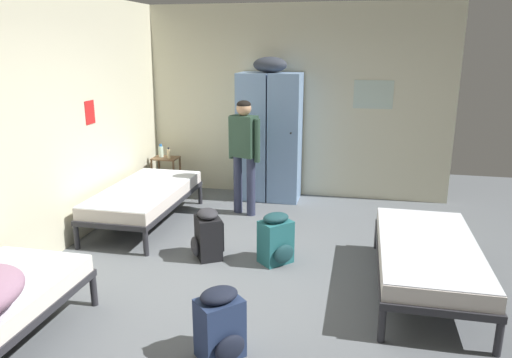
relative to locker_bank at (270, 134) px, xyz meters
name	(u,v)px	position (x,y,z in m)	size (l,w,h in m)	color
ground_plane	(250,279)	(0.31, -2.63, -0.97)	(9.32, 9.32, 0.00)	slate
room_backdrop	(173,116)	(-0.94, -1.34, 0.43)	(4.53, 5.89, 2.81)	beige
locker_bank	(270,134)	(0.00, 0.00, 0.00)	(0.90, 0.55, 2.07)	#7A9ECC
shelf_unit	(166,172)	(-1.59, -0.11, -0.62)	(0.38, 0.30, 0.57)	brown
bed_right	(428,253)	(1.97, -2.50, -0.59)	(0.90, 1.90, 0.49)	#28282D
bed_left_rear	(145,195)	(-1.34, -1.41, -0.59)	(0.90, 1.90, 0.49)	#28282D
person_traveler	(244,147)	(-0.20, -0.76, -0.04)	(0.46, 0.30, 1.54)	#2D334C
water_bottle	(161,151)	(-1.67, -0.09, -0.31)	(0.07, 0.07, 0.20)	silver
lotion_bottle	(169,153)	(-1.52, -0.15, -0.32)	(0.05, 0.05, 0.17)	beige
backpack_teal	(276,240)	(0.50, -2.19, -0.71)	(0.42, 0.42, 0.55)	#23666B
backpack_navy	(220,325)	(0.38, -3.87, -0.71)	(0.42, 0.42, 0.55)	navy
backpack_black	(207,235)	(-0.25, -2.23, -0.71)	(0.41, 0.40, 0.55)	black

